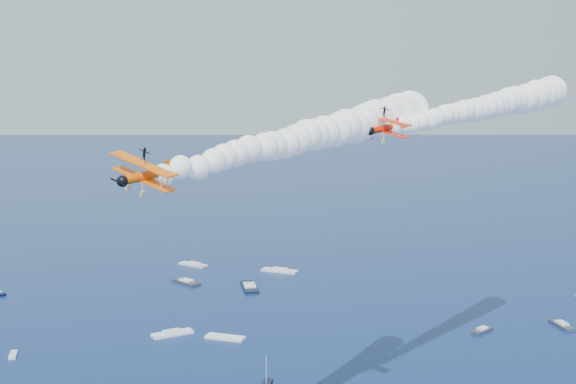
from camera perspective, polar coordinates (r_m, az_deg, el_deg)
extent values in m
cube|color=#2B303A|center=(253.57, -7.83, -6.87)|extent=(9.81, 11.10, 0.70)
cube|color=white|center=(199.06, -4.86, -11.07)|extent=(10.87, 7.47, 0.70)
cube|color=silver|center=(277.20, -7.32, -5.56)|extent=(11.11, 10.18, 0.70)
cube|color=#2D343C|center=(210.30, 14.72, -10.26)|extent=(7.19, 6.08, 0.70)
cube|color=black|center=(245.75, -2.98, -7.30)|extent=(5.38, 14.69, 0.70)
cube|color=white|center=(266.22, -0.65, -6.07)|extent=(13.37, 9.86, 0.70)
cube|color=white|center=(203.57, -8.90, -10.70)|extent=(11.55, 7.37, 0.70)
cube|color=#323743|center=(221.29, 20.30, -9.57)|extent=(3.55, 9.16, 0.70)
cube|color=silver|center=(198.30, -20.38, -11.65)|extent=(2.28, 5.43, 0.70)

